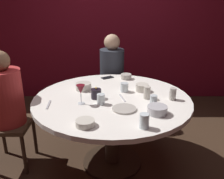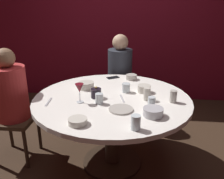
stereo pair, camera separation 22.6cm
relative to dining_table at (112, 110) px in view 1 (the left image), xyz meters
The scene contains 22 objects.
ground_plane 0.60m from the dining_table, ahead, with size 8.00×8.00×0.00m, color #382619.
back_wall 2.01m from the dining_table, 90.00° to the left, with size 6.00×0.10×2.60m, color maroon.
dining_table is the anchor object (origin of this frame).
seated_diner_left 1.02m from the dining_table, behind, with size 0.40×0.40×1.18m.
seated_diner_back 0.98m from the dining_table, 90.00° to the left, with size 0.40×0.40×1.19m.
candle_holder 0.23m from the dining_table, behind, with size 0.10×0.10×0.11m.
wine_glass 0.40m from the dining_table, 152.02° to the right, with size 0.08×0.08×0.18m.
dinner_plate 0.32m from the dining_table, 68.86° to the right, with size 0.21×0.21×0.01m, color #B2ADA3.
cell_phone 0.62m from the dining_table, 95.19° to the left, with size 0.07×0.14×0.01m, color black.
bowl_serving_large 0.53m from the dining_table, 43.29° to the right, with size 0.16×0.16×0.07m, color #B7B7BC.
bowl_salad_center 0.39m from the dining_table, 29.47° to the left, with size 0.13×0.13×0.07m, color beige.
bowl_small_white 0.40m from the dining_table, 143.95° to the left, with size 0.16×0.16×0.07m, color beige.
bowl_sauce_side 0.61m from the dining_table, 73.92° to the left, with size 0.12×0.12×0.06m, color #B2ADA3.
bowl_rice_portion 0.60m from the dining_table, 109.95° to the right, with size 0.14×0.14×0.05m, color beige.
cup_near_candle 0.64m from the dining_table, 68.06° to the right, with size 0.07×0.07×0.11m, color silver.
cup_by_left_diner 0.27m from the dining_table, 51.95° to the left, with size 0.08×0.08×0.09m, color silver.
cup_by_right_diner 0.38m from the dining_table, ahead, with size 0.06×0.06×0.12m, color beige.
cup_center_front 0.44m from the dining_table, 26.43° to the right, with size 0.06×0.06×0.09m, color silver.
cup_far_edge 0.59m from the dining_table, ahead, with size 0.06×0.06×0.11m, color #B2ADA3.
cup_beside_wine 0.25m from the dining_table, 122.94° to the right, with size 0.07×0.07×0.09m, color silver.
fork_near_plate 0.60m from the dining_table, 162.97° to the right, with size 0.02×0.18×0.01m, color #B7B7BC.
knife_near_plate 0.17m from the dining_table, 11.93° to the right, with size 0.02×0.18×0.01m, color #B7B7BC.
Camera 1 is at (0.00, -2.12, 1.62)m, focal length 39.11 mm.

